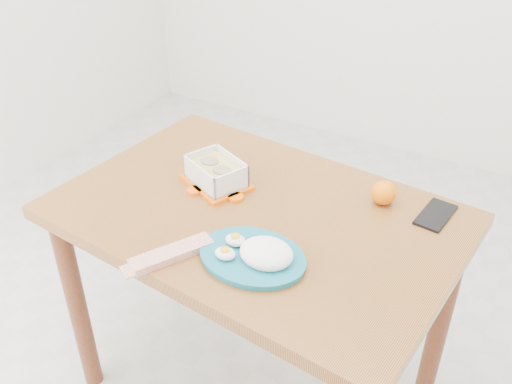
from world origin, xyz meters
The scene contains 7 objects.
ground centered at (0.00, 0.00, 0.00)m, with size 3.50×3.50×0.00m, color #B7B7B2.
dining_table centered at (0.04, -0.15, 0.64)m, with size 1.15×0.83×0.75m.
food_container centered at (-0.13, -0.09, 0.79)m, with size 0.23×0.21×0.08m.
orange_fruit centered at (0.33, 0.05, 0.78)m, with size 0.07×0.07×0.07m, color #FF6E05.
rice_plate centered at (0.15, -0.34, 0.77)m, with size 0.27×0.27×0.07m.
candy_bar centered at (-0.04, -0.43, 0.76)m, with size 0.21×0.05×0.02m, color #B12209.
smartphone centered at (0.48, 0.06, 0.75)m, with size 0.07×0.14×0.01m, color black.
Camera 1 is at (0.68, -1.27, 1.65)m, focal length 40.00 mm.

